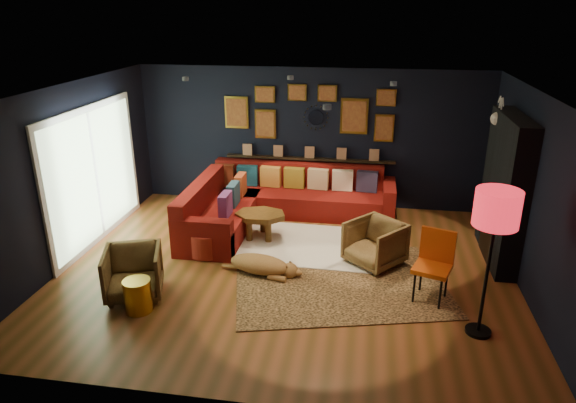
# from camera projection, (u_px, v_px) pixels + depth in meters

# --- Properties ---
(floor) EXTENTS (6.50, 6.50, 0.00)m
(floor) POSITION_uv_depth(u_px,v_px,m) (287.00, 269.00, 7.56)
(floor) COLOR brown
(floor) RESTS_ON ground
(room_walls) EXTENTS (6.50, 6.50, 6.50)m
(room_walls) POSITION_uv_depth(u_px,v_px,m) (287.00, 166.00, 6.99)
(room_walls) COLOR black
(room_walls) RESTS_ON ground
(sectional) EXTENTS (3.41, 2.69, 0.86)m
(sectional) POSITION_uv_depth(u_px,v_px,m) (269.00, 203.00, 9.20)
(sectional) COLOR maroon
(sectional) RESTS_ON ground
(ledge) EXTENTS (3.20, 0.12, 0.04)m
(ledge) POSITION_uv_depth(u_px,v_px,m) (310.00, 159.00, 9.70)
(ledge) COLOR black
(ledge) RESTS_ON room_walls
(gallery_wall) EXTENTS (3.15, 0.04, 1.02)m
(gallery_wall) POSITION_uv_depth(u_px,v_px,m) (310.00, 112.00, 9.42)
(gallery_wall) COLOR gold
(gallery_wall) RESTS_ON room_walls
(sunburst_mirror) EXTENTS (0.47, 0.16, 0.47)m
(sunburst_mirror) POSITION_uv_depth(u_px,v_px,m) (316.00, 118.00, 9.44)
(sunburst_mirror) COLOR silver
(sunburst_mirror) RESTS_ON room_walls
(fireplace) EXTENTS (0.31, 1.60, 2.20)m
(fireplace) POSITION_uv_depth(u_px,v_px,m) (503.00, 195.00, 7.56)
(fireplace) COLOR black
(fireplace) RESTS_ON ground
(deer_head) EXTENTS (0.50, 0.28, 0.45)m
(deer_head) POSITION_uv_depth(u_px,v_px,m) (509.00, 119.00, 7.64)
(deer_head) COLOR white
(deer_head) RESTS_ON fireplace
(sliding_door) EXTENTS (0.06, 2.80, 2.20)m
(sliding_door) POSITION_uv_depth(u_px,v_px,m) (94.00, 175.00, 8.20)
(sliding_door) COLOR white
(sliding_door) RESTS_ON ground
(ceiling_spots) EXTENTS (3.30, 2.50, 0.06)m
(ceiling_spots) POSITION_uv_depth(u_px,v_px,m) (295.00, 85.00, 7.38)
(ceiling_spots) COLOR black
(ceiling_spots) RESTS_ON room_walls
(shag_rug) EXTENTS (2.22, 1.64, 0.03)m
(shag_rug) POSITION_uv_depth(u_px,v_px,m) (306.00, 245.00, 8.29)
(shag_rug) COLOR white
(shag_rug) RESTS_ON ground
(leopard_rug) EXTENTS (3.28, 2.69, 0.02)m
(leopard_rug) POSITION_uv_depth(u_px,v_px,m) (340.00, 283.00, 7.16)
(leopard_rug) COLOR #B17E4B
(leopard_rug) RESTS_ON ground
(coffee_table) EXTENTS (0.87, 0.66, 0.43)m
(coffee_table) POSITION_uv_depth(u_px,v_px,m) (260.00, 218.00, 8.43)
(coffee_table) COLOR brown
(coffee_table) RESTS_ON shag_rug
(pouf) EXTENTS (0.56, 0.56, 0.36)m
(pouf) POSITION_uv_depth(u_px,v_px,m) (206.00, 242.00, 7.92)
(pouf) COLOR maroon
(pouf) RESTS_ON shag_rug
(armchair_left) EXTENTS (0.90, 0.87, 0.74)m
(armchair_left) POSITION_uv_depth(u_px,v_px,m) (133.00, 271.00, 6.75)
(armchair_left) COLOR #B48545
(armchair_left) RESTS_ON ground
(armchair_right) EXTENTS (0.99, 0.98, 0.74)m
(armchair_right) POSITION_uv_depth(u_px,v_px,m) (375.00, 241.00, 7.58)
(armchair_right) COLOR #B48545
(armchair_right) RESTS_ON ground
(gold_stool) EXTENTS (0.34, 0.34, 0.43)m
(gold_stool) POSITION_uv_depth(u_px,v_px,m) (138.00, 296.00, 6.46)
(gold_stool) COLOR gold
(gold_stool) RESTS_ON ground
(orange_chair) EXTENTS (0.57, 0.57, 0.95)m
(orange_chair) POSITION_uv_depth(u_px,v_px,m) (434.00, 260.00, 6.63)
(orange_chair) COLOR black
(orange_chair) RESTS_ON ground
(floor_lamp) EXTENTS (0.49, 0.49, 1.80)m
(floor_lamp) POSITION_uv_depth(u_px,v_px,m) (496.00, 214.00, 5.55)
(floor_lamp) COLOR black
(floor_lamp) RESTS_ON ground
(dog) EXTENTS (1.29, 0.80, 0.38)m
(dog) POSITION_uv_depth(u_px,v_px,m) (259.00, 261.00, 7.35)
(dog) COLOR #A57944
(dog) RESTS_ON leopard_rug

